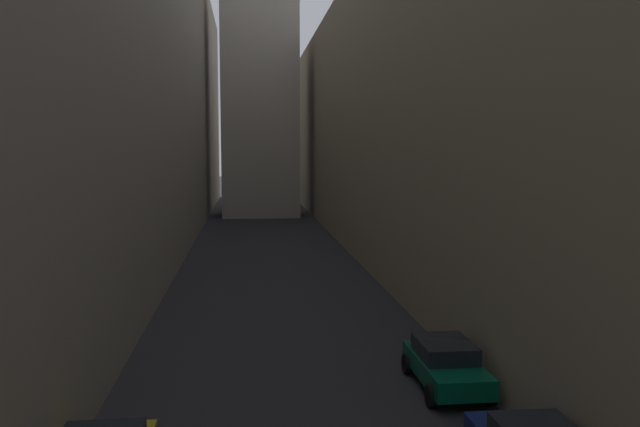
% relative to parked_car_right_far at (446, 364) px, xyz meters
% --- Properties ---
extents(ground_plane, '(264.00, 264.00, 0.00)m').
position_rel_parked_car_right_far_xyz_m(ground_plane, '(-4.40, 24.82, -0.74)').
color(ground_plane, '#232326').
extents(building_block_left, '(15.40, 108.00, 24.44)m').
position_rel_parked_car_right_far_xyz_m(building_block_left, '(-17.60, 26.82, 11.48)').
color(building_block_left, gray).
rests_on(building_block_left, ground).
extents(building_block_right, '(14.46, 108.00, 18.76)m').
position_rel_parked_car_right_far_xyz_m(building_block_right, '(8.33, 26.82, 8.64)').
color(building_block_right, gray).
rests_on(building_block_right, ground).
extents(parked_car_right_far, '(1.91, 4.04, 1.40)m').
position_rel_parked_car_right_far_xyz_m(parked_car_right_far, '(0.00, 0.00, 0.00)').
color(parked_car_right_far, '#05472D').
rests_on(parked_car_right_far, ground).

